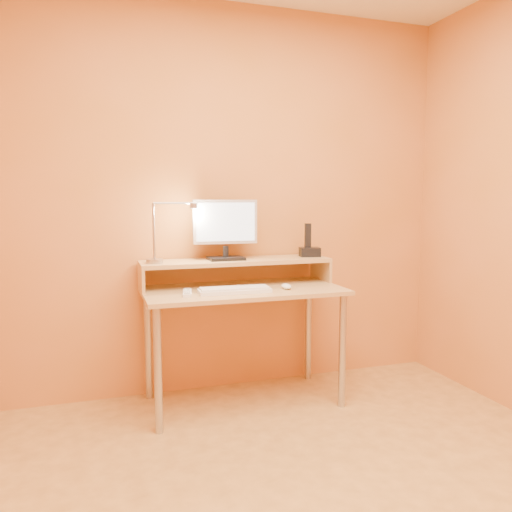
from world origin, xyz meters
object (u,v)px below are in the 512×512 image
object	(u,v)px
lamp_base	(154,261)
mouse	(286,286)
monitor_panel	(225,222)
phone_dock	(310,252)
remote_control	(187,293)
keyboard	(235,291)

from	to	relation	value
lamp_base	mouse	world-z (taller)	lamp_base
monitor_panel	phone_dock	bearing A→B (deg)	2.84
monitor_panel	phone_dock	world-z (taller)	monitor_panel
monitor_panel	remote_control	bearing A→B (deg)	-135.15
lamp_base	keyboard	size ratio (longest dim) A/B	0.24
lamp_base	mouse	size ratio (longest dim) A/B	1.05
mouse	remote_control	xyz separation A→B (m)	(-0.60, 0.01, -0.01)
lamp_base	phone_dock	size ratio (longest dim) A/B	0.77
keyboard	remote_control	bearing A→B (deg)	176.87
lamp_base	mouse	xyz separation A→B (m)	(0.76, -0.22, -0.16)
keyboard	mouse	distance (m)	0.33
monitor_panel	phone_dock	size ratio (longest dim) A/B	3.10
monitor_panel	mouse	world-z (taller)	monitor_panel
mouse	monitor_panel	bearing A→B (deg)	140.19
lamp_base	phone_dock	bearing A→B (deg)	1.68
keyboard	remote_control	size ratio (longest dim) A/B	2.31
phone_dock	keyboard	world-z (taller)	phone_dock
lamp_base	phone_dock	xyz separation A→B (m)	(1.02, 0.03, 0.02)
phone_dock	monitor_panel	bearing A→B (deg)	-169.26
monitor_panel	keyboard	size ratio (longest dim) A/B	0.96
monitor_panel	lamp_base	xyz separation A→B (m)	(-0.45, -0.04, -0.23)
mouse	lamp_base	bearing A→B (deg)	164.14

